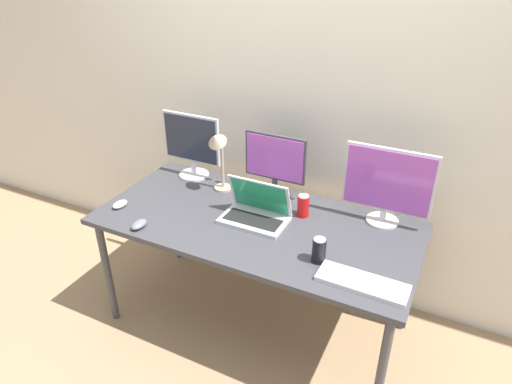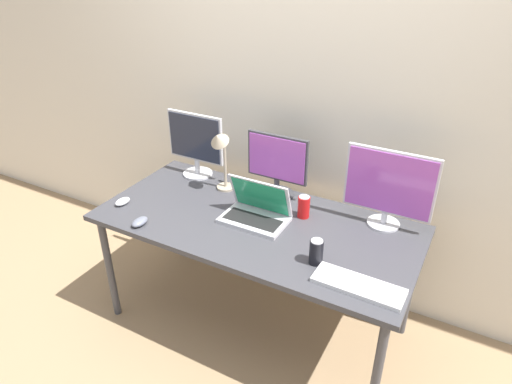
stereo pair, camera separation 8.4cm
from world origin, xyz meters
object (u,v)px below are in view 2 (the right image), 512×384
Objects in this scene: desk_lamp at (220,150)px; mouse_by_laptop at (123,202)px; keyboard_main at (358,285)px; laptop_silver at (256,211)px; soda_can_near_keyboard at (316,252)px; monitor_right at (389,187)px; monitor_left at (196,143)px; monitor_center at (277,165)px; mouse_by_keyboard at (140,222)px; soda_can_by_laptop at (304,207)px; work_desk at (256,230)px.

mouse_by_laptop is at bearing -136.00° from desk_lamp.
desk_lamp is at bearing 156.64° from keyboard_main.
soda_can_near_keyboard is (0.43, -0.20, 0.01)m from laptop_silver.
monitor_right is 1.48m from mouse_by_laptop.
monitor_left is 0.57m from monitor_center.
soda_can_near_keyboard reaches higher than mouse_by_keyboard.
desk_lamp is (-0.96, -0.10, 0.04)m from monitor_right.
monitor_left is 0.84m from soda_can_by_laptop.
mouse_by_keyboard is (-0.52, -0.35, -0.03)m from laptop_silver.
work_desk is 0.74m from monitor_right.
desk_lamp is (-0.34, 0.20, 0.33)m from work_desk.
soda_can_by_laptop reaches higher than keyboard_main.
mouse_by_laptop is at bearing -164.61° from work_desk.
keyboard_main is 4.15× the size of mouse_by_laptop.
soda_can_near_keyboard is at bearing -111.98° from monitor_right.
monitor_right is at bearing 25.72° from work_desk.
desk_lamp is at bearing -23.91° from monitor_left.
work_desk is at bearing 32.78° from mouse_by_keyboard.
laptop_silver is 0.26m from soda_can_by_laptop.
laptop_silver is (-0.62, -0.28, -0.18)m from monitor_right.
soda_can_near_keyboard is at bearing -47.69° from monitor_center.
laptop_silver is at bearing 158.45° from keyboard_main.
work_desk is 0.47m from soda_can_near_keyboard.
monitor_left is at bearing 78.70° from mouse_by_laptop.
soda_can_by_laptop is (-0.41, -0.13, -0.17)m from monitor_right.
soda_can_near_keyboard is at bearing -25.36° from laptop_silver.
keyboard_main is 0.25m from soda_can_near_keyboard.
soda_can_near_keyboard is (0.42, -0.18, 0.12)m from work_desk.
keyboard_main is (0.66, -0.28, -0.04)m from laptop_silver.
keyboard_main is at bearing -21.59° from work_desk.
work_desk is 4.93× the size of laptop_silver.
monitor_center is 0.33m from laptop_silver.
desk_lamp reaches higher than laptop_silver.
laptop_silver is at bearing -26.23° from monitor_left.
mouse_by_keyboard is at bearing -151.26° from monitor_right.
monitor_right reaches higher than soda_can_near_keyboard.
soda_can_by_laptop is (0.21, 0.16, 0.12)m from work_desk.
monitor_center is 0.31m from soda_can_by_laptop.
keyboard_main is 3.87× the size of mouse_by_keyboard.
keyboard_main is at bearing -24.42° from monitor_left.
keyboard_main is (0.04, -0.55, -0.22)m from monitor_right.
mouse_by_laptop is at bearing 153.47° from mouse_by_keyboard.
desk_lamp reaches higher than soda_can_by_laptop.
mouse_by_keyboard is (-1.14, -0.63, -0.21)m from monitor_right.
mouse_by_keyboard is at bearing -171.27° from soda_can_near_keyboard.
soda_can_near_keyboard is (1.18, 0.02, 0.04)m from mouse_by_laptop.
monitor_right is 3.67× the size of soda_can_by_laptop.
mouse_by_laptop is 0.64m from desk_lamp.
monitor_right is 0.46m from soda_can_by_laptop.
soda_can_by_laptop is (0.81, -0.15, -0.16)m from monitor_left.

